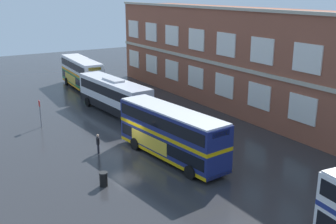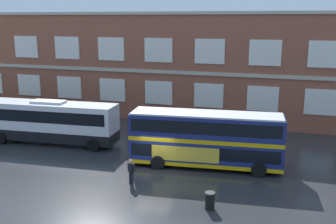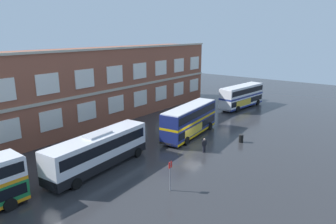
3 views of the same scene
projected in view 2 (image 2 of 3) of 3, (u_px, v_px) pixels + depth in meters
The scene contains 6 objects.
ground_plane at pixel (163, 163), 30.25m from camera, with size 120.00×120.00×0.00m, color #2B2B2D.
brick_terminal_building at pixel (193, 66), 44.33m from camera, with size 53.37×8.19×11.37m.
double_decker_middle at pixel (206, 139), 29.14m from camera, with size 11.21×3.77×4.07m.
touring_coach at pixel (50, 122), 34.82m from camera, with size 12.16×3.60×3.80m.
waiting_passenger at pixel (131, 171), 26.31m from camera, with size 0.61×0.40×1.70m.
station_litter_bin at pixel (210, 201), 22.88m from camera, with size 0.60×0.60×1.03m.
Camera 2 is at (9.11, -25.08, 10.68)m, focal length 42.80 mm.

